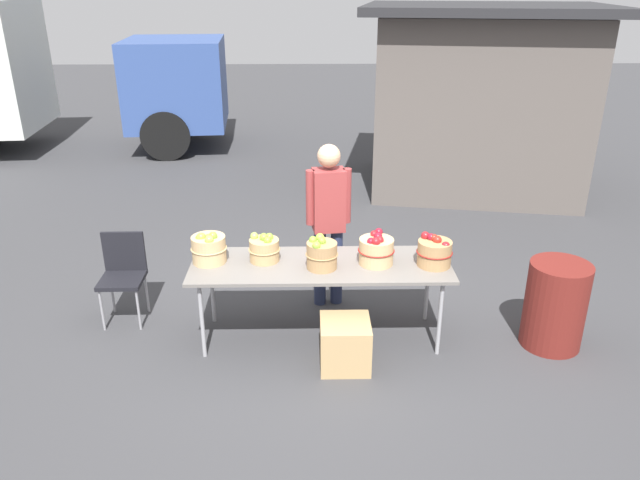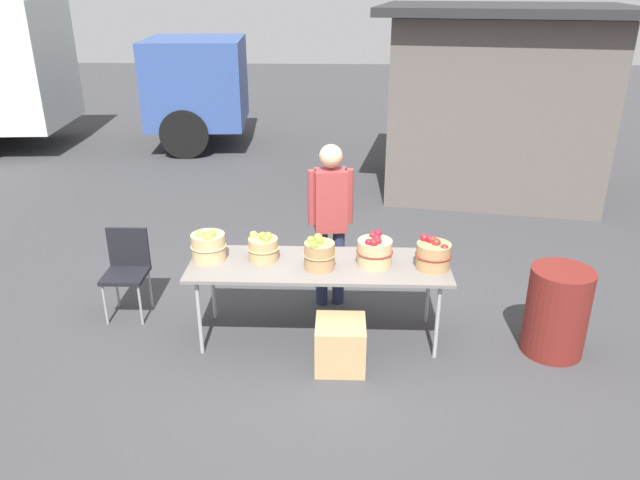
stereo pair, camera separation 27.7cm
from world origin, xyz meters
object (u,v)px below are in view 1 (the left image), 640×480
at_px(apple_basket_red_0, 376,250).
at_px(apple_basket_red_1, 434,252).
at_px(trash_barrel, 555,305).
at_px(produce_crate, 345,344).
at_px(apple_basket_green_1, 264,249).
at_px(apple_basket_green_2, 322,254).
at_px(market_table, 321,268).
at_px(apple_basket_green_0, 209,248).
at_px(vendor_adult, 329,214).
at_px(folding_chair, 123,270).

bearing_deg(apple_basket_red_0, apple_basket_red_1, -5.09).
bearing_deg(trash_barrel, apple_basket_red_1, 173.97).
bearing_deg(produce_crate, apple_basket_red_1, 27.47).
distance_m(apple_basket_red_0, apple_basket_red_1, 0.51).
height_order(apple_basket_green_1, apple_basket_green_2, apple_basket_green_2).
bearing_deg(produce_crate, market_table, 113.56).
bearing_deg(apple_basket_green_0, apple_basket_red_0, -2.26).
relative_size(market_table, apple_basket_green_2, 7.96).
distance_m(trash_barrel, produce_crate, 1.92).
distance_m(apple_basket_green_2, trash_barrel, 2.14).
bearing_deg(apple_basket_green_0, market_table, -3.47).
height_order(apple_basket_green_2, produce_crate, apple_basket_green_2).
relative_size(apple_basket_red_0, vendor_adult, 0.19).
bearing_deg(apple_basket_green_1, apple_basket_green_2, -17.36).
distance_m(apple_basket_red_1, produce_crate, 1.11).
height_order(apple_basket_green_2, apple_basket_red_0, apple_basket_green_2).
relative_size(folding_chair, produce_crate, 2.04).
distance_m(vendor_adult, trash_barrel, 2.23).
xyz_separation_m(apple_basket_red_0, folding_chair, (-2.37, 0.40, -0.37)).
distance_m(market_table, trash_barrel, 2.12).
relative_size(vendor_adult, produce_crate, 3.95).
bearing_deg(folding_chair, apple_basket_red_0, -10.11).
distance_m(apple_basket_green_1, produce_crate, 1.10).
relative_size(apple_basket_red_1, vendor_adult, 0.19).
height_order(vendor_adult, trash_barrel, vendor_adult).
relative_size(apple_basket_green_0, apple_basket_green_1, 1.13).
relative_size(market_table, apple_basket_red_1, 7.28).
bearing_deg(apple_basket_red_1, apple_basket_green_1, 175.27).
height_order(apple_basket_green_0, produce_crate, apple_basket_green_0).
xyz_separation_m(apple_basket_green_2, apple_basket_red_1, (0.99, 0.03, -0.01)).
xyz_separation_m(market_table, vendor_adult, (0.09, 0.65, 0.27)).
bearing_deg(market_table, trash_barrel, -4.36).
distance_m(apple_basket_red_1, trash_barrel, 1.20).
bearing_deg(folding_chair, vendor_adult, 6.66).
bearing_deg(trash_barrel, apple_basket_green_2, 177.76).
distance_m(market_table, apple_basket_green_0, 1.01).
xyz_separation_m(trash_barrel, produce_crate, (-1.89, -0.30, -0.19)).
bearing_deg(folding_chair, apple_basket_red_1, -9.35).
bearing_deg(produce_crate, apple_basket_green_1, 142.44).
bearing_deg(apple_basket_red_1, apple_basket_red_0, 174.91).
height_order(trash_barrel, produce_crate, trash_barrel).
relative_size(apple_basket_green_2, vendor_adult, 0.17).
bearing_deg(apple_basket_green_2, vendor_adult, 83.45).
height_order(vendor_adult, folding_chair, vendor_adult).
distance_m(apple_basket_green_0, produce_crate, 1.46).
distance_m(apple_basket_green_0, apple_basket_green_1, 0.49).
bearing_deg(folding_chair, apple_basket_green_2, -14.75).
distance_m(apple_basket_green_1, vendor_adult, 0.83).
bearing_deg(apple_basket_green_2, apple_basket_red_0, 9.33).
relative_size(apple_basket_red_0, trash_barrel, 0.40).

